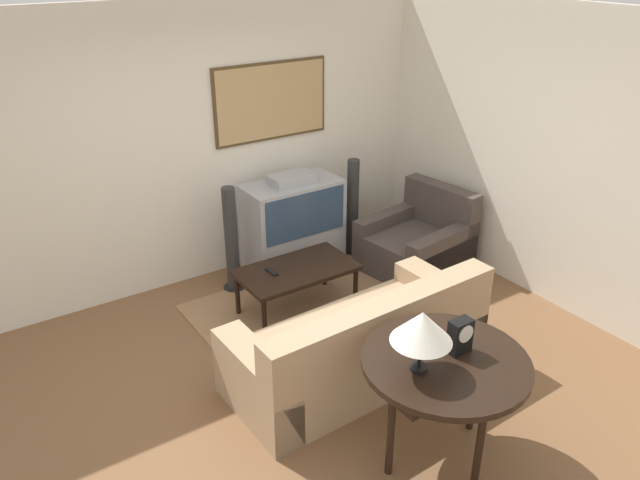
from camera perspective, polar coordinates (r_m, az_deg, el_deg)
ground_plane at (r=5.01m, az=-1.05°, el=-13.08°), size 12.00×12.00×0.00m
wall_back at (r=6.08m, az=-12.05°, el=8.17°), size 12.00×0.10×2.70m
wall_right at (r=6.02m, az=20.54°, el=6.84°), size 0.06×12.00×2.70m
area_rug at (r=5.90m, az=-0.46°, el=-6.32°), size 2.15×1.55×0.01m
tv at (r=6.42m, az=-2.50°, el=1.38°), size 1.00×0.51×1.04m
couch at (r=4.93m, az=3.71°, el=-9.58°), size 2.07×0.94×0.82m
armchair at (r=6.58m, az=8.90°, el=-0.37°), size 1.07×1.00×0.84m
coffee_table at (r=5.68m, az=-2.16°, el=-2.98°), size 1.06×0.60×0.46m
console_table at (r=4.07m, az=11.41°, el=-11.44°), size 1.06×1.06×0.79m
table_lamp at (r=3.74m, az=9.31°, el=-7.89°), size 0.37×0.37×0.41m
mantel_clock at (r=4.05m, az=12.68°, el=-8.56°), size 0.15×0.10×0.23m
remote at (r=5.59m, az=-4.46°, el=-2.91°), size 0.05×0.16×0.02m
speaker_tower_left at (r=6.06m, az=-8.10°, el=-0.21°), size 0.22×0.22×1.07m
speaker_tower_right at (r=6.74m, az=2.99°, el=2.80°), size 0.22×0.22×1.07m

